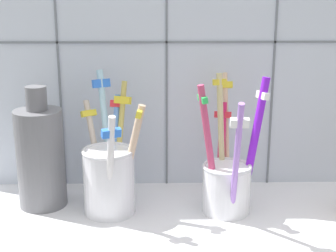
# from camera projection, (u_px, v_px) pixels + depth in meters

# --- Properties ---
(counter_slab) EXTENTS (0.64, 0.22, 0.02)m
(counter_slab) POSITION_uv_depth(u_px,v_px,m) (168.00, 220.00, 0.70)
(counter_slab) COLOR silver
(counter_slab) RESTS_ON ground
(tile_wall_back) EXTENTS (0.64, 0.02, 0.45)m
(tile_wall_back) POSITION_uv_depth(u_px,v_px,m) (167.00, 53.00, 0.75)
(tile_wall_back) COLOR silver
(tile_wall_back) RESTS_ON ground
(toothbrush_cup_left) EXTENTS (0.10, 0.12, 0.19)m
(toothbrush_cup_left) POSITION_uv_depth(u_px,v_px,m) (110.00, 175.00, 0.69)
(toothbrush_cup_left) COLOR silver
(toothbrush_cup_left) RESTS_ON counter_slab
(toothbrush_cup_right) EXTENTS (0.10, 0.16, 0.19)m
(toothbrush_cup_right) POSITION_uv_depth(u_px,v_px,m) (227.00, 177.00, 0.69)
(toothbrush_cup_right) COLOR white
(toothbrush_cup_right) RESTS_ON counter_slab
(ceramic_vase) EXTENTS (0.07, 0.07, 0.17)m
(ceramic_vase) POSITION_uv_depth(u_px,v_px,m) (40.00, 156.00, 0.70)
(ceramic_vase) COLOR slate
(ceramic_vase) RESTS_ON counter_slab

